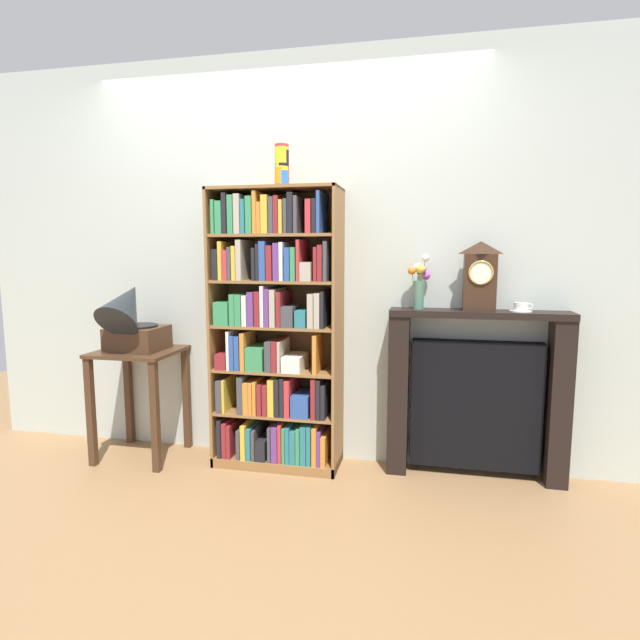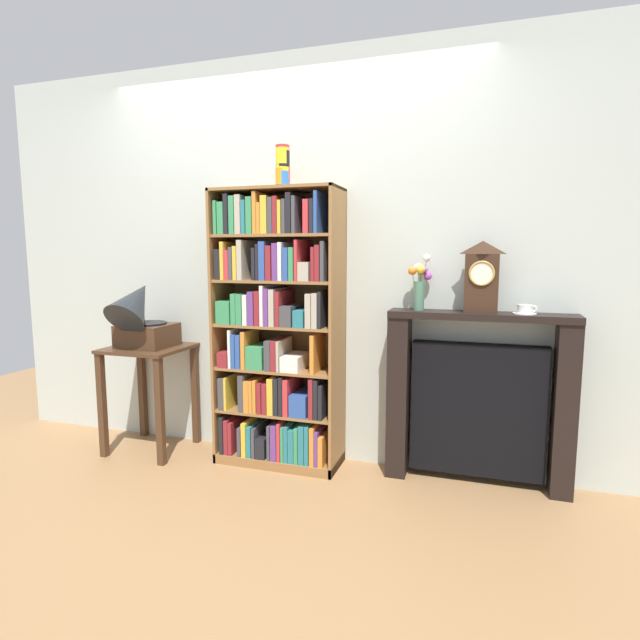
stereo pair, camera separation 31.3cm
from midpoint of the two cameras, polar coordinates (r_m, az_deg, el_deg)
name	(u,v)px [view 1 (the left image)]	position (r m, az deg, el deg)	size (l,w,h in m)	color
ground_plane	(273,471)	(3.38, -7.98, -16.39)	(7.68, 6.40, 0.02)	#997047
wall_back	(307,261)	(3.34, -4.14, 6.54)	(4.68, 0.08, 2.60)	beige
bookshelf	(275,336)	(3.23, -7.88, -1.79)	(0.80, 0.33, 1.75)	olive
cup_stack	(282,166)	(3.19, -7.21, 16.72)	(0.09, 0.09, 0.25)	blue
side_table_left	(140,378)	(3.64, -21.84, -6.10)	(0.51, 0.48, 0.72)	#472D1C
gramophone	(131,319)	(3.52, -22.77, 0.14)	(0.33, 0.47, 0.52)	#472D1C
fireplace_mantel	(476,396)	(3.20, 14.31, -8.21)	(1.04, 0.20, 1.02)	black
mantel_clock	(480,276)	(3.07, 14.64, 4.76)	(0.18, 0.12, 0.40)	#382316
flower_vase	(420,281)	(3.09, 8.22, 4.35)	(0.13, 0.13, 0.33)	#4C7A60
teacup_with_saucer	(521,308)	(3.10, 18.87, 1.30)	(0.13, 0.13, 0.05)	white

